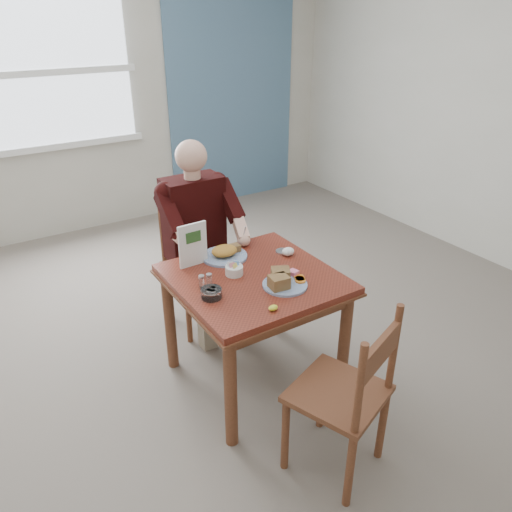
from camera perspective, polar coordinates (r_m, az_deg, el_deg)
floor at (r=3.33m, az=-0.23°, el=-13.61°), size 6.00×6.00×0.00m
wall_back at (r=5.37m, az=-18.48°, el=17.42°), size 5.50×0.00×5.50m
accent_panel at (r=5.96m, az=-2.70°, el=19.48°), size 1.60×0.02×2.80m
lemon_wedge at (r=2.58m, az=1.97°, el=-5.94°), size 0.06×0.04×0.03m
napkin at (r=3.12m, az=3.68°, el=0.51°), size 0.08×0.07×0.05m
metal_dish at (r=3.17m, az=3.04°, el=0.53°), size 0.09×0.09×0.01m
window at (r=5.23m, az=-23.12°, el=18.71°), size 1.72×0.04×1.42m
table at (r=2.95m, az=-0.25°, el=-4.14°), size 0.92×0.92×0.75m
chair_far at (r=3.65m, az=-6.95°, el=-0.83°), size 0.42×0.42×0.95m
chair_near at (r=2.53m, az=10.34°, el=-15.39°), size 0.54×0.54×0.95m
diner at (r=3.43m, az=-6.59°, el=3.51°), size 0.53×0.56×1.39m
near_plate at (r=2.79m, az=3.08°, el=-2.84°), size 0.31×0.31×0.08m
far_plate at (r=3.10m, az=-3.55°, el=0.35°), size 0.29×0.29×0.08m
caddy at (r=2.90m, az=-2.52°, el=-1.64°), size 0.12×0.12×0.08m
shakers at (r=2.78m, az=-5.80°, el=-2.81°), size 0.08×0.05×0.07m
creamer at (r=2.68m, az=-5.12°, el=-4.24°), size 0.12×0.12×0.05m
menu at (r=2.98m, az=-7.23°, el=1.31°), size 0.18×0.02×0.27m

